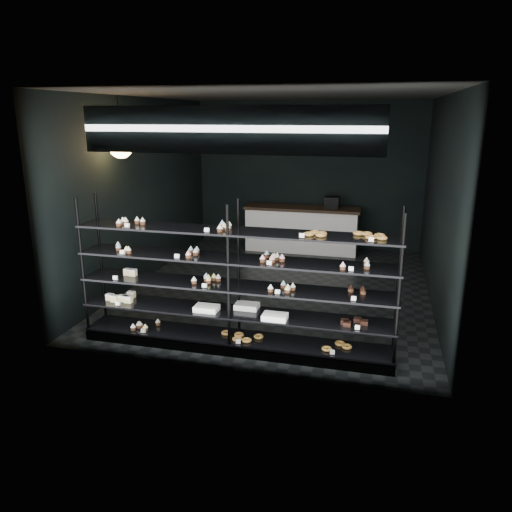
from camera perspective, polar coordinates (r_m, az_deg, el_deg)
name	(u,v)px	position (r m, az deg, el deg)	size (l,w,h in m)	color
room	(281,196)	(8.33, 2.84, 6.83)	(5.01, 6.01, 3.20)	black
display_shelf	(232,302)	(6.30, -2.74, -5.32)	(4.00, 0.50, 1.91)	black
signage	(226,130)	(5.39, -3.45, 14.18)	(3.30, 0.05, 0.50)	#0D1844
pendant_lamp	(121,146)	(7.87, -15.22, 12.01)	(0.36, 0.36, 0.91)	black
service_counter	(302,229)	(10.96, 5.30, 3.14)	(2.49, 0.65, 1.23)	silver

